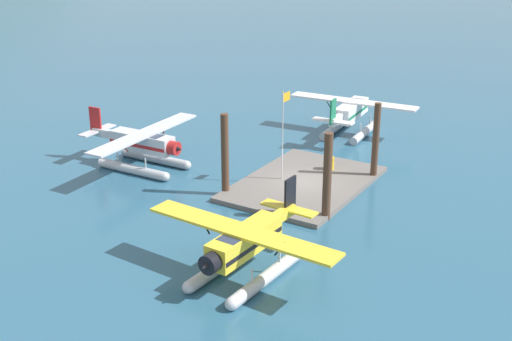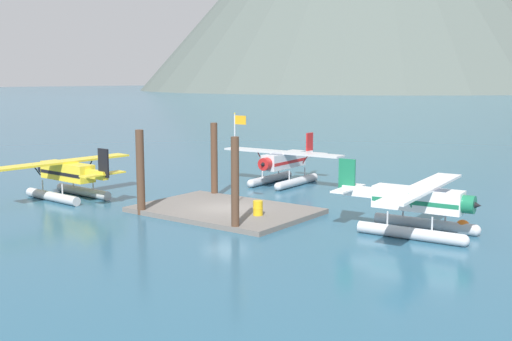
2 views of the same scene
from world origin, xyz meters
The scene contains 11 objects.
ground_plane centered at (0.00, 0.00, 0.00)m, with size 1200.00×1200.00×0.00m, color #285670.
dock_platform centered at (0.00, 0.00, 0.15)m, with size 10.79×7.39×0.30m, color #66605B.
piling_near_left centered at (-3.87, -3.48, 2.64)m, with size 0.50×0.50×5.28m, color #4C3323.
piling_near_right centered at (3.55, -3.42, 2.63)m, with size 0.45×0.45×5.26m, color #4C3323.
piling_far_left centered at (-3.86, 3.56, 2.66)m, with size 0.48×0.48×5.32m, color #4C3323.
flagpole centered at (-0.20, 1.46, 3.99)m, with size 0.95×0.10×5.93m.
fuel_drum centered at (2.93, -0.46, 0.74)m, with size 0.62×0.62×0.88m.
mooring_buoy centered at (13.85, 3.50, 0.39)m, with size 0.78×0.78×0.78m, color orange.
seaplane_silver_bow_left centered at (-2.97, 11.05, 1.58)m, with size 10.44×7.98×3.84m.
seaplane_white_stbd_fwd centered at (11.89, 1.96, 1.58)m, with size 7.97×10.47×3.84m.
seaplane_yellow_port_aft centered at (-11.88, -2.96, 1.58)m, with size 7.98×10.46×3.84m.
Camera 2 is at (24.22, -29.50, 8.35)m, focal length 43.26 mm.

